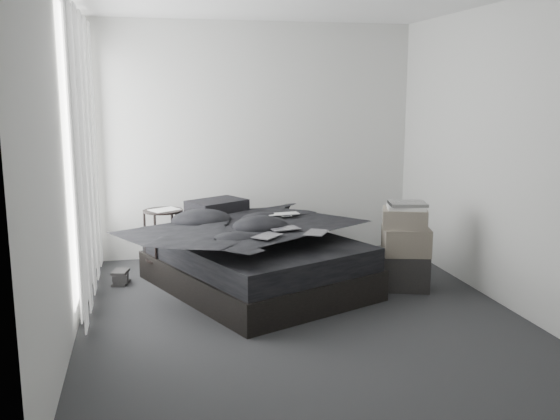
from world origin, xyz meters
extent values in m
cube|color=#2A2A2C|center=(0.00, 0.00, 0.00)|extent=(3.60, 4.20, 0.01)
cube|color=silver|center=(0.00, 2.10, 1.30)|extent=(3.60, 0.01, 2.60)
cube|color=silver|center=(0.00, -2.10, 1.30)|extent=(3.60, 0.01, 2.60)
cube|color=silver|center=(-1.80, 0.00, 1.30)|extent=(0.01, 4.20, 2.60)
cube|color=silver|center=(1.80, 0.00, 1.30)|extent=(0.01, 4.20, 2.60)
cube|color=white|center=(-1.78, 0.90, 1.35)|extent=(0.02, 2.00, 2.30)
cube|color=white|center=(-1.73, 0.90, 1.28)|extent=(0.06, 2.12, 2.48)
cube|color=black|center=(-0.23, 0.80, 0.14)|extent=(2.18, 2.43, 0.27)
cube|color=black|center=(-0.23, 0.80, 0.38)|extent=(2.10, 2.35, 0.21)
imported|color=black|center=(-0.21, 0.76, 0.60)|extent=(2.03, 2.15, 0.23)
cube|color=black|center=(-0.58, 1.49, 0.55)|extent=(0.71, 0.61, 0.14)
cube|color=black|center=(-0.51, 1.50, 0.68)|extent=(0.68, 0.61, 0.13)
imported|color=silver|center=(0.09, 0.99, 0.73)|extent=(0.34, 0.24, 0.03)
cube|color=black|center=(-0.24, 0.22, 0.72)|extent=(0.29, 0.29, 0.01)
cube|color=black|center=(-0.03, 0.47, 0.72)|extent=(0.28, 0.21, 0.01)
cube|color=black|center=(0.20, 0.25, 0.73)|extent=(0.27, 0.30, 0.01)
cylinder|color=black|center=(-1.07, 1.25, 0.35)|extent=(0.49, 0.49, 0.70)
cube|color=white|center=(-1.05, 1.25, 0.71)|extent=(0.33, 0.31, 0.01)
cube|color=black|center=(-1.50, 1.20, 0.07)|extent=(0.16, 0.21, 0.14)
cube|color=black|center=(1.14, 0.50, 0.17)|extent=(0.54, 0.48, 0.34)
cube|color=#6B6154|center=(1.14, 0.48, 0.46)|extent=(0.49, 0.43, 0.26)
cube|color=#6B6154|center=(1.13, 0.50, 0.68)|extent=(0.50, 0.45, 0.18)
cube|color=silver|center=(1.14, 0.50, 0.79)|extent=(0.42, 0.37, 0.03)
cube|color=silver|center=(1.14, 0.48, 0.82)|extent=(0.39, 0.33, 0.03)
camera|label=1|loc=(-1.24, -4.81, 1.86)|focal=40.00mm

